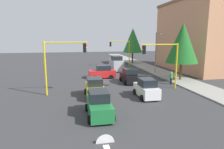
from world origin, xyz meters
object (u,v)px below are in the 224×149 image
Objects in this scene: tree_roadside_far at (133,40)px; delivery_van_silver at (116,64)px; tree_roadside_near at (182,43)px; pedestrian_crossing at (171,78)px; car_green at (99,105)px; car_white at (146,89)px; traffic_signal_near_left at (162,57)px; car_yellow at (95,88)px; car_black at (129,76)px; car_red at (102,72)px; street_lamp_curbside at (157,48)px; traffic_signal_near_right at (62,57)px; traffic_signal_far_left at (121,48)px.

tree_roadside_far reaches higher than delivery_van_silver.
tree_roadside_near reaches higher than pedestrian_crossing.
car_green is 1.11× the size of car_white.
tree_roadside_near reaches higher than traffic_signal_near_left.
traffic_signal_near_left reaches higher than car_yellow.
traffic_signal_near_left is 0.65× the size of tree_roadside_far.
tree_roadside_far reaches higher than car_black.
car_yellow is 1.00× the size of car_red.
car_red is (1.61, -9.43, -3.45)m from street_lamp_curbside.
traffic_signal_near_right is 17.74m from street_lamp_curbside.
pedestrian_crossing is at bearing -51.28° from tree_roadside_near.
tree_roadside_far is 2.28× the size of car_white.
traffic_signal_near_left is at bearing 90.00° from traffic_signal_near_right.
traffic_signal_far_left is 13.70m from car_red.
traffic_signal_far_left is at bearing 172.56° from car_white.
traffic_signal_near_left reaches higher than car_red.
car_red reaches higher than pedestrian_crossing.
delivery_van_silver is (-10.46, -7.12, -4.07)m from tree_roadside_near.
traffic_signal_near_left is at bearing 8.95° from delivery_van_silver.
tree_roadside_far is at bearing 170.91° from traffic_signal_near_left.
car_yellow is 11.09m from pedestrian_crossing.
traffic_signal_near_right is 17.30m from delivery_van_silver.
car_green is (10.77, -13.28, -4.45)m from tree_roadside_near.
tree_roadside_near is 8.84m from car_black.
car_yellow is 7.77m from car_black.
car_yellow is 5.18m from car_green.
car_red is 10.18m from pedestrian_crossing.
car_yellow is (21.60, -8.18, -2.99)m from traffic_signal_far_left.
street_lamp_curbside is at bearing 99.69° from car_red.
tree_roadside_near is 5.49m from pedestrian_crossing.
tree_roadside_near is 2.05× the size of car_yellow.
car_white is at bearing 76.76° from car_yellow.
car_yellow and car_black have the same top height.
traffic_signal_near_left is 14.87m from delivery_van_silver.
car_yellow is (11.21, -11.71, -3.45)m from street_lamp_curbside.
pedestrian_crossing is at bearing 108.83° from car_yellow.
tree_roadside_far reaches higher than car_white.
traffic_signal_far_left is 0.67× the size of tree_roadside_near.
traffic_signal_near_left is 5.06m from car_white.
traffic_signal_near_right is at bearing -64.92° from car_black.
car_yellow is 1.02× the size of car_black.
car_white is 2.16× the size of pedestrian_crossing.
traffic_signal_near_left is 1.37× the size of car_red.
car_white is (-3.95, 5.47, -0.00)m from car_green.
tree_roadside_near is at bearing 131.11° from car_white.
traffic_signal_near_right reaches higher than car_red.
traffic_signal_near_right reaches higher than traffic_signal_far_left.
pedestrian_crossing is at bearing 7.33° from traffic_signal_far_left.
tree_roadside_near is at bearing 2.86° from tree_roadside_far.
traffic_signal_far_left is at bearing 179.99° from traffic_signal_near_left.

